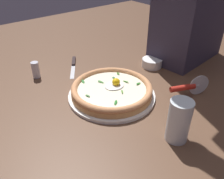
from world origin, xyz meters
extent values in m
cube|color=brown|center=(0.00, 0.00, -0.01)|extent=(2.40, 2.40, 0.03)
cylinder|color=white|center=(0.03, 0.00, 0.01)|extent=(0.33, 0.33, 0.01)
cylinder|color=tan|center=(0.03, 0.00, 0.02)|extent=(0.31, 0.31, 0.02)
torus|color=tan|center=(0.03, 0.00, 0.04)|extent=(0.31, 0.31, 0.02)
cylinder|color=#F6EFCC|center=(0.03, 0.00, 0.03)|extent=(0.27, 0.27, 0.00)
ellipsoid|color=white|center=(0.01, -0.01, 0.04)|extent=(0.08, 0.07, 0.01)
sphere|color=yellow|center=(0.00, -0.01, 0.05)|extent=(0.03, 0.03, 0.03)
ellipsoid|color=#356A36|center=(-0.03, -0.05, 0.04)|extent=(0.02, 0.02, 0.01)
ellipsoid|color=#46843B|center=(0.03, -0.06, 0.04)|extent=(0.02, 0.03, 0.01)
ellipsoid|color=#39681E|center=(-0.06, -0.07, 0.04)|extent=(0.02, 0.02, 0.01)
ellipsoid|color=#4E8836|center=(-0.05, 0.00, 0.04)|extent=(0.01, 0.03, 0.01)
ellipsoid|color=#568D39|center=(0.01, 0.05, 0.04)|extent=(0.02, 0.02, 0.00)
ellipsoid|color=#277226|center=(0.08, 0.08, 0.04)|extent=(0.03, 0.02, 0.01)
ellipsoid|color=#287025|center=(-0.07, 0.04, 0.04)|extent=(0.03, 0.01, 0.01)
ellipsoid|color=#317F35|center=(0.09, -0.11, 0.04)|extent=(0.02, 0.02, 0.01)
ellipsoid|color=#3D7039|center=(0.13, -0.01, 0.04)|extent=(0.01, 0.02, 0.00)
cylinder|color=white|center=(-0.28, -0.08, 0.02)|extent=(0.09, 0.09, 0.04)
cylinder|color=silver|center=(-0.24, 0.20, 0.04)|extent=(0.08, 0.04, 0.08)
cylinder|color=silver|center=(-0.24, 0.20, 0.04)|extent=(0.02, 0.02, 0.01)
cylinder|color=#B32419|center=(-0.18, 0.17, 0.04)|extent=(0.10, 0.06, 0.02)
cube|color=silver|center=(0.04, -0.27, 0.00)|extent=(0.09, 0.11, 0.00)
cube|color=black|center=(-0.02, -0.36, 0.01)|extent=(0.06, 0.08, 0.01)
cylinder|color=silver|center=(0.02, 0.30, 0.07)|extent=(0.07, 0.07, 0.14)
cylinder|color=white|center=(0.02, 0.30, 0.02)|extent=(0.06, 0.06, 0.04)
cylinder|color=silver|center=(0.19, -0.33, 0.04)|extent=(0.03, 0.03, 0.07)
camera|label=1|loc=(0.50, 0.59, 0.51)|focal=37.62mm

